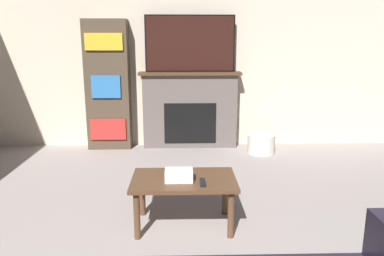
{
  "coord_description": "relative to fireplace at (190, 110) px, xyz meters",
  "views": [
    {
      "loc": [
        -0.16,
        -0.65,
        1.5
      ],
      "look_at": [
        -0.06,
        2.76,
        0.7
      ],
      "focal_mm": 35.0,
      "sensor_mm": 36.0,
      "label": 1
    }
  ],
  "objects": [
    {
      "name": "bookshelf",
      "position": [
        -1.15,
        -0.02,
        0.35
      ],
      "size": [
        0.6,
        0.29,
        1.79
      ],
      "color": "#4C3D2D",
      "rests_on": "ground_plane"
    },
    {
      "name": "storage_basket",
      "position": [
        0.97,
        -0.35,
        -0.42
      ],
      "size": [
        0.37,
        0.37,
        0.25
      ],
      "color": "silver",
      "rests_on": "ground_plane"
    },
    {
      "name": "tissue_box",
      "position": [
        -0.14,
        -2.47,
        -0.08
      ],
      "size": [
        0.22,
        0.12,
        0.1
      ],
      "color": "white",
      "rests_on": "coffee_table"
    },
    {
      "name": "fireplace",
      "position": [
        0.0,
        0.0,
        0.0
      ],
      "size": [
        1.43,
        0.28,
        1.08
      ],
      "color": "#605651",
      "rests_on": "ground_plane"
    },
    {
      "name": "remote_control",
      "position": [
        0.04,
        -2.53,
        -0.12
      ],
      "size": [
        0.04,
        0.15,
        0.02
      ],
      "color": "black",
      "rests_on": "coffee_table"
    },
    {
      "name": "wall_back",
      "position": [
        0.04,
        0.14,
        0.81
      ],
      "size": [
        6.96,
        0.06,
        2.7
      ],
      "color": "beige",
      "rests_on": "ground_plane"
    },
    {
      "name": "coffee_table",
      "position": [
        -0.11,
        -2.41,
        -0.19
      ],
      "size": [
        0.84,
        0.53,
        0.41
      ],
      "color": "brown",
      "rests_on": "ground_plane"
    },
    {
      "name": "tv",
      "position": [
        0.0,
        -0.02,
        0.92
      ],
      "size": [
        1.23,
        0.03,
        0.77
      ],
      "color": "black",
      "rests_on": "fireplace"
    }
  ]
}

